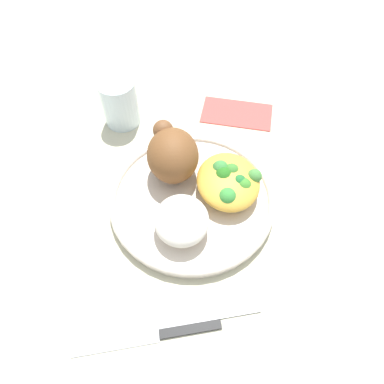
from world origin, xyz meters
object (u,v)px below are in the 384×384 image
Objects in this scene: mac_cheese_with_broccoli at (229,181)px; fork at (200,319)px; roasted_chicken at (172,154)px; napkin at (237,113)px; plate at (192,199)px; rice_pile at (182,220)px; water_glass at (120,103)px; knife at (160,334)px.

mac_cheese_with_broccoli is 0.20m from fork.
roasted_chicken reaches higher than napkin.
mac_cheese_with_broccoli is (0.01, -0.06, 0.03)m from plate.
plate is at bearing -20.18° from rice_pile.
fork is 0.39m from water_glass.
knife is at bearing 164.68° from rice_pile.
roasted_chicken reaches higher than fork.
roasted_chicken is 0.26m from knife.
rice_pile reaches higher than knife.
mac_cheese_with_broccoli is at bearing -29.68° from knife.
roasted_chicken reaches higher than rice_pile.
plate is 2.52× the size of roasted_chicken.
roasted_chicken is at bearing 137.32° from napkin.
water_glass is at bearing 29.70° from plate.
rice_pile is 0.76× the size of mac_cheese_with_broccoli.
rice_pile is 0.28m from napkin.
mac_cheese_with_broccoli is at bearing -18.50° from fork.
fork is 1.07× the size of napkin.
roasted_chicken is at bearing 25.46° from plate.
rice_pile is at bearing 159.82° from plate.
fork is at bearing -164.23° from water_glass.
rice_pile is 0.10m from mac_cheese_with_broccoli.
mac_cheese_with_broccoli is 0.20m from napkin.
plate is 2.97× the size of water_glass.
fork is 0.39m from napkin.
roasted_chicken is 1.18× the size of water_glass.
mac_cheese_with_broccoli is at bearing -137.98° from water_glass.
knife reaches higher than napkin.
fork is at bearing 161.50° from mac_cheese_with_broccoli.
roasted_chicken reaches higher than water_glass.
mac_cheese_with_broccoli is 0.25m from water_glass.
roasted_chicken is 0.24m from fork.
rice_pile reaches higher than napkin.
roasted_chicken is 0.11m from rice_pile.
water_glass is at bearing 89.51° from napkin.
fork reaches higher than napkin.
plate is at bearing -154.54° from roasted_chicken.
fork is (-0.13, -0.01, -0.04)m from rice_pile.
water_glass is (0.38, 0.11, 0.04)m from fork.
roasted_chicken reaches higher than knife.
napkin is (0.37, -0.11, -0.00)m from fork.
mac_cheese_with_broccoli reaches higher than napkin.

